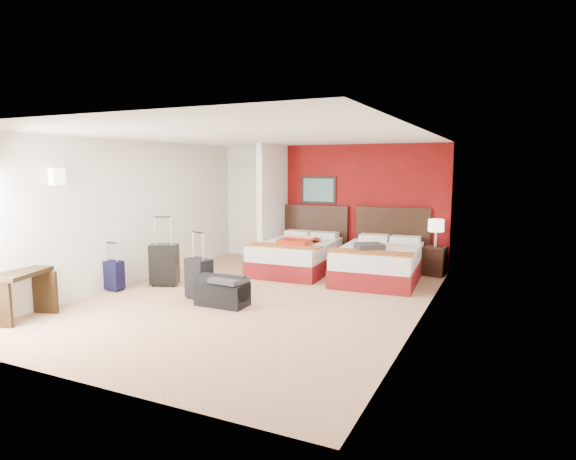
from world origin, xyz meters
The scene contains 17 objects.
ground centered at (0.00, 0.00, 0.00)m, with size 6.50×6.50×0.00m, color #D7A984.
room_walls centered at (-1.40, 1.42, 1.26)m, with size 5.02×6.52×2.50m.
red_accent_panel centered at (0.75, 3.23, 1.25)m, with size 3.50×0.04×2.50m, color maroon.
partition_wall centered at (-1.00, 2.61, 1.25)m, with size 0.12×1.20×2.50m, color silver.
entry_door centered at (-1.75, 3.20, 1.02)m, with size 0.82×0.06×2.05m, color silver.
bed_left centered at (-0.24, 2.11, 0.29)m, with size 1.35×1.93×0.58m, color silver.
bed_right centered at (1.42, 2.07, 0.30)m, with size 1.39×1.98×0.60m, color silver.
red_suitcase_open centered at (-0.14, 2.01, 0.63)m, with size 0.59×0.81×0.10m, color #9F270D.
jacket_bundle centered at (1.32, 1.77, 0.65)m, with size 0.46×0.37×0.11m, color #36373B.
nightstand centered at (2.27, 2.92, 0.27)m, with size 0.39×0.39×0.55m, color black.
table_lamp centered at (2.27, 2.92, 0.81)m, with size 0.29×0.29×0.52m, color white.
suitcase_black centered at (-1.83, 0.10, 0.35)m, with size 0.46×0.29×0.69m, color black.
suitcase_charcoal centered at (-0.78, -0.36, 0.30)m, with size 0.41×0.25×0.61m, color black.
suitcase_navy centered at (-2.39, -0.53, 0.23)m, with size 0.34×0.21×0.47m, color black.
duffel_bag centered at (-0.27, -0.49, 0.19)m, with size 0.75×0.40×0.38m, color black.
jacket_draped centered at (-0.12, -0.54, 0.41)m, with size 0.47×0.40×0.06m, color #38373D.
desk centered at (-2.31, -2.20, 0.33)m, with size 0.40×0.80×0.67m, color black.
Camera 1 is at (3.54, -6.35, 2.04)m, focal length 29.94 mm.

